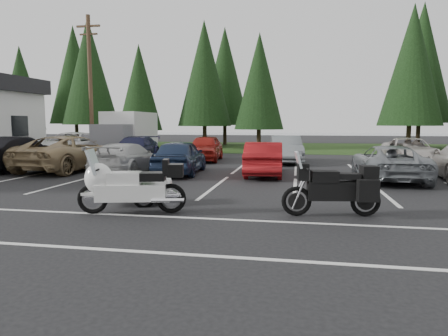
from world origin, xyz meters
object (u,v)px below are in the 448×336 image
at_px(car_far_4, 409,151).
at_px(adventure_motorcycle, 331,184).
at_px(car_near_1, 14,153).
at_px(car_near_5, 264,159).
at_px(car_far_0, 71,146).
at_px(touring_motorcycle, 132,181).
at_px(car_far_1, 135,149).
at_px(box_truck, 124,134).
at_px(cargo_trailer, 143,189).
at_px(car_far_3, 286,149).
at_px(car_near_6, 388,163).
at_px(car_far_2, 205,148).
at_px(car_near_2, 71,153).
at_px(car_near_3, 127,158).
at_px(car_near_4, 180,157).
at_px(utility_pole, 90,84).

relative_size(car_far_4, adventure_motorcycle, 1.99).
bearing_deg(car_near_1, car_near_5, 178.19).
bearing_deg(car_far_0, touring_motorcycle, -57.83).
relative_size(car_near_5, car_far_1, 0.88).
relative_size(box_truck, cargo_trailer, 3.20).
relative_size(car_near_1, car_far_3, 1.06).
distance_m(car_near_6, car_far_1, 13.91).
bearing_deg(car_far_2, box_truck, 155.01).
bearing_deg(box_truck, car_near_5, -39.30).
relative_size(car_near_2, touring_motorcycle, 2.02).
distance_m(car_near_3, car_near_4, 2.34).
relative_size(car_near_1, car_near_3, 1.04).
relative_size(car_near_5, car_far_2, 0.97).
xyz_separation_m(car_near_5, car_near_6, (4.77, -0.64, -0.03)).
distance_m(car_near_4, car_far_2, 6.05).
bearing_deg(car_far_3, car_near_5, -103.62).
distance_m(car_near_5, car_far_2, 7.02).
bearing_deg(box_truck, car_near_1, -101.09).
distance_m(car_near_1, car_near_3, 5.64).
height_order(cargo_trailer, adventure_motorcycle, adventure_motorcycle).
bearing_deg(car_near_3, adventure_motorcycle, 140.73).
bearing_deg(cargo_trailer, adventure_motorcycle, -30.20).
relative_size(car_near_6, car_far_2, 1.10).
relative_size(car_near_1, cargo_trailer, 2.72).
bearing_deg(car_near_4, car_near_6, 173.05).
height_order(box_truck, touring_motorcycle, box_truck).
bearing_deg(car_far_0, car_near_4, -37.55).
height_order(car_far_2, car_far_4, car_far_2).
bearing_deg(car_far_1, car_near_4, -55.09).
bearing_deg(car_near_1, touring_motorcycle, 137.29).
height_order(car_near_2, car_far_3, car_near_2).
bearing_deg(car_near_4, car_near_1, -3.39).
bearing_deg(adventure_motorcycle, utility_pole, 124.88).
distance_m(car_near_5, car_far_1, 9.41).
xyz_separation_m(box_truck, adventure_motorcycle, (12.05, -15.22, -0.68)).
bearing_deg(car_near_6, car_near_5, -8.01).
bearing_deg(car_near_1, car_far_3, -157.78).
bearing_deg(car_far_3, box_truck, 160.66).
height_order(car_near_4, cargo_trailer, car_near_4).
height_order(utility_pole, car_far_2, utility_pole).
relative_size(car_near_3, car_far_4, 0.90).
bearing_deg(adventure_motorcycle, touring_motorcycle, 178.41).
distance_m(car_near_5, car_far_3, 5.60).
bearing_deg(car_near_6, utility_pole, -26.71).
xyz_separation_m(box_truck, car_far_2, (6.00, -2.25, -0.71)).
bearing_deg(touring_motorcycle, car_near_5, 58.61).
distance_m(utility_pole, car_near_6, 19.01).
height_order(utility_pole, box_truck, utility_pole).
xyz_separation_m(car_near_2, car_far_4, (16.04, 5.43, -0.10)).
xyz_separation_m(car_far_1, car_far_3, (8.64, 0.42, 0.04)).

